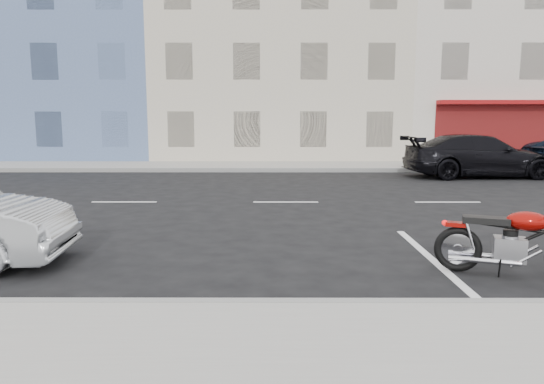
% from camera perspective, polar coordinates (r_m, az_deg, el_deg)
% --- Properties ---
extents(ground, '(120.00, 120.00, 0.00)m').
position_cam_1_polar(ground, '(12.19, 11.07, -1.19)').
color(ground, black).
rests_on(ground, ground).
extents(sidewalk_far, '(80.00, 3.40, 0.15)m').
position_cam_1_polar(sidewalk_far, '(20.76, -7.30, 3.03)').
color(sidewalk_far, gray).
rests_on(sidewalk_far, ground).
extents(curb_near, '(80.00, 0.12, 0.16)m').
position_cam_1_polar(curb_near, '(5.83, -28.01, -11.85)').
color(curb_near, gray).
rests_on(curb_near, ground).
extents(curb_far, '(80.00, 0.12, 0.16)m').
position_cam_1_polar(curb_far, '(19.09, -7.96, 2.57)').
color(curb_far, gray).
rests_on(curb_far, ground).
extents(bldg_blue, '(12.00, 12.00, 13.00)m').
position_cam_1_polar(bldg_blue, '(30.77, -23.15, 16.18)').
color(bldg_blue, slate).
rests_on(bldg_blue, ground).
extents(bldg_cream, '(12.00, 12.00, 11.50)m').
position_cam_1_polar(bldg_cream, '(28.35, 0.81, 16.02)').
color(bldg_cream, '#BBB09B').
rests_on(bldg_cream, ground).
extents(bldg_corner, '(14.00, 12.00, 12.50)m').
position_cam_1_polar(bldg_corner, '(31.38, 26.25, 15.36)').
color(bldg_corner, beige).
rests_on(bldg_corner, ground).
extents(car_far, '(5.31, 2.37, 1.51)m').
position_cam_1_polar(car_far, '(18.66, 23.18, 3.92)').
color(car_far, black).
rests_on(car_far, ground).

